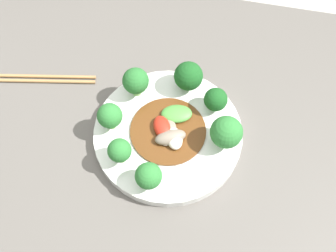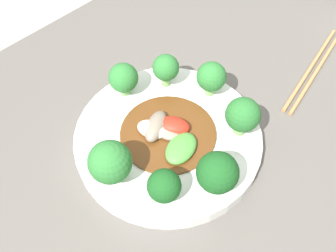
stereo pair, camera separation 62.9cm
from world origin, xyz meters
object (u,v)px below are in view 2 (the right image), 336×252
at_px(broccoli_southwest, 166,68).
at_px(broccoli_south, 123,78).
at_px(broccoli_northeast, 164,186).
at_px(broccoli_northwest, 243,115).
at_px(broccoli_north, 217,173).
at_px(stirfry_center, 167,132).
at_px(broccoli_west, 211,77).
at_px(plate, 168,138).
at_px(chopsticks, 314,69).
at_px(broccoli_east, 110,162).

bearing_deg(broccoli_southwest, broccoli_south, -29.72).
bearing_deg(broccoli_northeast, broccoli_northwest, 178.61).
xyz_separation_m(broccoli_northwest, broccoli_north, (0.10, 0.03, -0.00)).
xyz_separation_m(broccoli_southwest, broccoli_north, (0.09, 0.18, -0.00)).
bearing_deg(stirfry_center, broccoli_northeast, 42.83).
xyz_separation_m(broccoli_northeast, broccoli_west, (-0.18, -0.08, 0.01)).
relative_size(plate, chopsticks, 1.18).
bearing_deg(stirfry_center, broccoli_east, -1.03).
xyz_separation_m(broccoli_northeast, chopsticks, (-0.37, 0.01, -0.05)).
bearing_deg(broccoli_east, plate, 178.91).
bearing_deg(broccoli_northwest, broccoli_northeast, -1.39).
bearing_deg(chopsticks, plate, -14.50).
xyz_separation_m(broccoli_south, broccoli_east, (0.12, 0.11, 0.01)).
xyz_separation_m(broccoli_southwest, broccoli_west, (-0.04, 0.06, -0.00)).
relative_size(plate, broccoli_east, 4.01).
bearing_deg(plate, broccoli_northwest, 137.19).
bearing_deg(broccoli_east, broccoli_northeast, 111.97).
distance_m(plate, broccoli_south, 0.12).
relative_size(broccoli_east, broccoli_northeast, 1.33).
bearing_deg(broccoli_northeast, plate, -138.36).
xyz_separation_m(broccoli_east, broccoli_west, (-0.21, -0.01, -0.00)).
xyz_separation_m(plate, broccoli_north, (0.02, 0.11, 0.05)).
bearing_deg(broccoli_northwest, plate, -42.81).
height_order(plate, broccoli_west, broccoli_west).
relative_size(broccoli_west, stirfry_center, 0.42).
distance_m(broccoli_south, broccoli_southwest, 0.07).
bearing_deg(broccoli_northeast, broccoli_southwest, -136.01).
bearing_deg(stirfry_center, broccoli_west, -174.88).
bearing_deg(stirfry_center, broccoli_northwest, 138.19).
bearing_deg(broccoli_south, broccoli_west, 134.28).
height_order(stirfry_center, chopsticks, stirfry_center).
xyz_separation_m(broccoli_northwest, broccoli_northeast, (0.16, -0.00, -0.01)).
height_order(plate, broccoli_east, broccoli_east).
relative_size(broccoli_north, stirfry_center, 0.45).
relative_size(broccoli_south, broccoli_northwest, 0.88).
bearing_deg(chopsticks, broccoli_south, -33.07).
relative_size(broccoli_east, broccoli_north, 1.08).
distance_m(broccoli_northwest, broccoli_southwest, 0.15).
relative_size(broccoli_southwest, chopsticks, 0.25).
bearing_deg(plate, broccoli_southwest, -133.63).
bearing_deg(broccoli_north, broccoli_northeast, -32.61).
xyz_separation_m(broccoli_south, stirfry_center, (0.01, 0.11, -0.03)).
height_order(plate, stirfry_center, stirfry_center).
bearing_deg(broccoli_northwest, broccoli_southwest, -86.91).
xyz_separation_m(broccoli_southwest, chopsticks, (-0.22, 0.15, -0.06)).
bearing_deg(broccoli_west, broccoli_northeast, 23.20).
bearing_deg(plate, chopsticks, 165.50).
relative_size(plate, broccoli_south, 4.89).
bearing_deg(broccoli_northeast, broccoli_east, -68.03).
height_order(broccoli_north, stirfry_center, broccoli_north).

